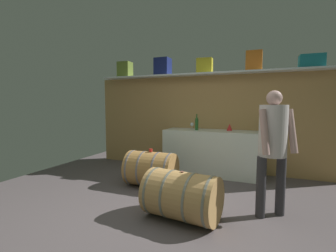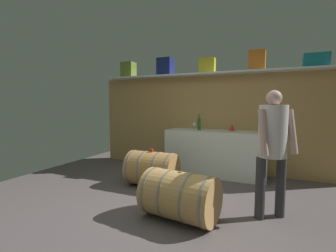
{
  "view_description": "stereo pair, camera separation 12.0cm",
  "coord_description": "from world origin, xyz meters",
  "px_view_note": "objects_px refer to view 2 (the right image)",
  "views": [
    {
      "loc": [
        1.18,
        -2.46,
        1.36
      ],
      "look_at": [
        -0.15,
        0.77,
        1.04
      ],
      "focal_mm": 25.94,
      "sensor_mm": 36.0,
      "label": 1
    },
    {
      "loc": [
        1.29,
        -2.41,
        1.36
      ],
      "look_at": [
        -0.15,
        0.77,
        1.04
      ],
      "focal_mm": 25.94,
      "sensor_mm": 36.0,
      "label": 2
    }
  ],
  "objects_px": {
    "toolcase_orange": "(257,61)",
    "wine_barrel_near": "(152,169)",
    "toolcase_yellow": "(207,66)",
    "toolcase_teal": "(316,61)",
    "wine_bottle_green": "(199,123)",
    "wine_glass": "(194,125)",
    "toolcase_navy": "(166,67)",
    "work_cabinet": "(215,153)",
    "winemaker_pouring": "(273,141)",
    "toolcase_olive": "(128,70)",
    "wine_bottle_amber": "(264,125)",
    "wine_barrel_far": "(180,196)",
    "red_funnel": "(232,127)",
    "tasting_cup": "(152,150)"
  },
  "relations": [
    {
      "from": "wine_barrel_near",
      "to": "toolcase_olive",
      "type": "bearing_deg",
      "value": 134.22
    },
    {
      "from": "wine_bottle_green",
      "to": "wine_glass",
      "type": "bearing_deg",
      "value": 136.42
    },
    {
      "from": "toolcase_orange",
      "to": "wine_bottle_green",
      "type": "height_order",
      "value": "toolcase_orange"
    },
    {
      "from": "toolcase_yellow",
      "to": "winemaker_pouring",
      "type": "bearing_deg",
      "value": -57.56
    },
    {
      "from": "toolcase_olive",
      "to": "wine_bottle_green",
      "type": "bearing_deg",
      "value": -10.5
    },
    {
      "from": "toolcase_olive",
      "to": "wine_glass",
      "type": "xyz_separation_m",
      "value": [
        1.63,
        -0.11,
        -1.19
      ]
    },
    {
      "from": "red_funnel",
      "to": "wine_barrel_far",
      "type": "height_order",
      "value": "red_funnel"
    },
    {
      "from": "toolcase_navy",
      "to": "toolcase_yellow",
      "type": "relative_size",
      "value": 1.19
    },
    {
      "from": "toolcase_navy",
      "to": "toolcase_orange",
      "type": "distance_m",
      "value": 1.83
    },
    {
      "from": "toolcase_teal",
      "to": "work_cabinet",
      "type": "relative_size",
      "value": 0.2
    },
    {
      "from": "wine_glass",
      "to": "wine_bottle_green",
      "type": "bearing_deg",
      "value": -43.58
    },
    {
      "from": "toolcase_olive",
      "to": "toolcase_yellow",
      "type": "xyz_separation_m",
      "value": [
        1.84,
        0.0,
        -0.02
      ]
    },
    {
      "from": "toolcase_yellow",
      "to": "toolcase_teal",
      "type": "distance_m",
      "value": 1.85
    },
    {
      "from": "toolcase_navy",
      "to": "wine_barrel_near",
      "type": "height_order",
      "value": "toolcase_navy"
    },
    {
      "from": "toolcase_navy",
      "to": "toolcase_yellow",
      "type": "distance_m",
      "value": 0.91
    },
    {
      "from": "wine_bottle_amber",
      "to": "wine_bottle_green",
      "type": "bearing_deg",
      "value": -174.49
    },
    {
      "from": "work_cabinet",
      "to": "wine_glass",
      "type": "bearing_deg",
      "value": 168.15
    },
    {
      "from": "toolcase_olive",
      "to": "tasting_cup",
      "type": "bearing_deg",
      "value": -47.88
    },
    {
      "from": "wine_bottle_green",
      "to": "red_funnel",
      "type": "relative_size",
      "value": 2.42
    },
    {
      "from": "toolcase_navy",
      "to": "work_cabinet",
      "type": "xyz_separation_m",
      "value": [
        1.14,
        -0.21,
        -1.72
      ]
    },
    {
      "from": "toolcase_navy",
      "to": "winemaker_pouring",
      "type": "relative_size",
      "value": 0.24
    },
    {
      "from": "wine_bottle_green",
      "to": "wine_barrel_far",
      "type": "distance_m",
      "value": 2.1
    },
    {
      "from": "toolcase_teal",
      "to": "wine_bottle_green",
      "type": "distance_m",
      "value": 2.23
    },
    {
      "from": "wine_glass",
      "to": "red_funnel",
      "type": "bearing_deg",
      "value": 1.24
    },
    {
      "from": "toolcase_teal",
      "to": "wine_bottle_green",
      "type": "relative_size",
      "value": 1.23
    },
    {
      "from": "wine_barrel_far",
      "to": "wine_bottle_amber",
      "type": "bearing_deg",
      "value": 75.93
    },
    {
      "from": "toolcase_orange",
      "to": "work_cabinet",
      "type": "height_order",
      "value": "toolcase_orange"
    },
    {
      "from": "toolcase_navy",
      "to": "wine_bottle_green",
      "type": "height_order",
      "value": "toolcase_navy"
    },
    {
      "from": "wine_bottle_amber",
      "to": "wine_barrel_far",
      "type": "height_order",
      "value": "wine_bottle_amber"
    },
    {
      "from": "toolcase_olive",
      "to": "red_funnel",
      "type": "xyz_separation_m",
      "value": [
        2.37,
        -0.1,
        -1.22
      ]
    },
    {
      "from": "red_funnel",
      "to": "wine_barrel_near",
      "type": "relative_size",
      "value": 0.16
    },
    {
      "from": "wine_bottle_green",
      "to": "red_funnel",
      "type": "distance_m",
      "value": 0.63
    },
    {
      "from": "toolcase_orange",
      "to": "toolcase_olive",
      "type": "bearing_deg",
      "value": 179.39
    },
    {
      "from": "wine_bottle_amber",
      "to": "work_cabinet",
      "type": "bearing_deg",
      "value": -174.47
    },
    {
      "from": "wine_barrel_far",
      "to": "work_cabinet",
      "type": "bearing_deg",
      "value": 98.53
    },
    {
      "from": "red_funnel",
      "to": "winemaker_pouring",
      "type": "distance_m",
      "value": 1.76
    },
    {
      "from": "toolcase_teal",
      "to": "wine_bottle_green",
      "type": "bearing_deg",
      "value": -174.03
    },
    {
      "from": "toolcase_orange",
      "to": "wine_barrel_near",
      "type": "distance_m",
      "value": 2.7
    },
    {
      "from": "toolcase_olive",
      "to": "wine_bottle_green",
      "type": "relative_size",
      "value": 1.09
    },
    {
      "from": "toolcase_yellow",
      "to": "wine_barrel_far",
      "type": "distance_m",
      "value": 2.86
    },
    {
      "from": "toolcase_olive",
      "to": "winemaker_pouring",
      "type": "distance_m",
      "value": 3.74
    },
    {
      "from": "toolcase_navy",
      "to": "wine_bottle_green",
      "type": "xyz_separation_m",
      "value": [
        0.82,
        -0.24,
        -1.16
      ]
    },
    {
      "from": "toolcase_olive",
      "to": "red_funnel",
      "type": "height_order",
      "value": "toolcase_olive"
    },
    {
      "from": "toolcase_yellow",
      "to": "wine_glass",
      "type": "xyz_separation_m",
      "value": [
        -0.21,
        -0.11,
        -1.17
      ]
    },
    {
      "from": "toolcase_navy",
      "to": "red_funnel",
      "type": "height_order",
      "value": "toolcase_navy"
    },
    {
      "from": "toolcase_navy",
      "to": "wine_bottle_amber",
      "type": "relative_size",
      "value": 1.28
    },
    {
      "from": "toolcase_teal",
      "to": "winemaker_pouring",
      "type": "bearing_deg",
      "value": -110.26
    },
    {
      "from": "toolcase_teal",
      "to": "work_cabinet",
      "type": "xyz_separation_m",
      "value": [
        -1.61,
        -0.21,
        -1.65
      ]
    },
    {
      "from": "wine_barrel_near",
      "to": "winemaker_pouring",
      "type": "bearing_deg",
      "value": -13.81
    },
    {
      "from": "wine_barrel_far",
      "to": "wine_glass",
      "type": "bearing_deg",
      "value": 110.71
    }
  ]
}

